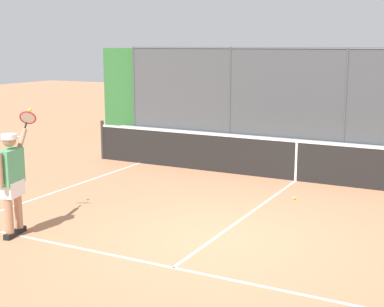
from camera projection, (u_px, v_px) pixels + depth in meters
The scene contains 6 objects.
ground_plane at pixel (215, 238), 9.22m from camera, with size 60.00×60.00×0.00m, color #B27551.
court_line_markings at pixel (162, 275), 7.72m from camera, with size 8.66×10.62×0.01m.
fence_backdrop at pixel (350, 97), 17.60m from camera, with size 18.38×1.37×3.04m.
tennis_net at pixel (296, 160), 12.96m from camera, with size 11.12×0.09×1.07m.
tennis_player at pixel (12, 176), 9.16m from camera, with size 0.69×1.34×2.01m.
tennis_ball_by_sideline at pixel (294, 198), 11.48m from camera, with size 0.07×0.07×0.07m, color #C1D138.
Camera 1 is at (-3.71, 7.96, 3.14)m, focal length 52.36 mm.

